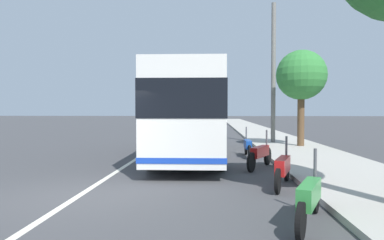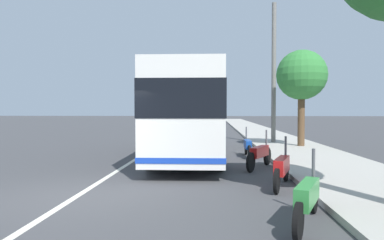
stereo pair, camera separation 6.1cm
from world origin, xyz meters
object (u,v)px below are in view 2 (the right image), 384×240
(motorcycle_by_tree, at_px, (282,168))
(car_ahead_same_lane, at_px, (167,122))
(motorcycle_angled, at_px, (248,146))
(roadside_tree_mid_block, at_px, (302,76))
(coach_bus, at_px, (190,111))
(car_far_distant, at_px, (209,119))
(motorcycle_far_end, at_px, (307,198))
(motorcycle_nearest_curb, at_px, (260,154))
(utility_pole, at_px, (274,74))

(motorcycle_by_tree, relative_size, car_ahead_same_lane, 0.50)
(motorcycle_angled, distance_m, roadside_tree_mid_block, 5.60)
(coach_bus, xyz_separation_m, car_far_distant, (36.47, -0.34, -1.22))
(motorcycle_far_end, height_order, car_ahead_same_lane, car_ahead_same_lane)
(car_ahead_same_lane, bearing_deg, car_far_distant, 161.57)
(motorcycle_by_tree, distance_m, car_far_distant, 42.22)
(car_far_distant, bearing_deg, motorcycle_angled, -173.73)
(motorcycle_far_end, height_order, motorcycle_by_tree, motorcycle_by_tree)
(motorcycle_far_end, relative_size, motorcycle_nearest_curb, 0.97)
(utility_pole, bearing_deg, car_ahead_same_lane, 28.77)
(motorcycle_angled, xyz_separation_m, car_far_distant, (36.61, 2.08, 0.27))
(motorcycle_nearest_curb, distance_m, car_far_distant, 39.45)
(motorcycle_by_tree, bearing_deg, coach_bus, 45.25)
(motorcycle_far_end, distance_m, car_far_distant, 45.12)
(motorcycle_by_tree, distance_m, motorcycle_angled, 5.55)
(motorcycle_far_end, bearing_deg, car_ahead_same_lane, 36.65)
(car_ahead_same_lane, bearing_deg, motorcycle_by_tree, 10.08)
(car_far_distant, distance_m, utility_pole, 31.63)
(motorcycle_angled, relative_size, utility_pole, 0.25)
(motorcycle_nearest_curb, relative_size, car_ahead_same_lane, 0.50)
(motorcycle_angled, distance_m, car_far_distant, 36.67)
(utility_pole, bearing_deg, motorcycle_angled, 159.65)
(coach_bus, relative_size, motorcycle_far_end, 5.39)
(motorcycle_far_end, distance_m, car_ahead_same_lane, 29.58)
(coach_bus, bearing_deg, car_far_distant, -1.62)
(coach_bus, relative_size, motorcycle_angled, 5.33)
(motorcycle_far_end, relative_size, motorcycle_by_tree, 0.97)
(coach_bus, bearing_deg, utility_pole, -41.04)
(car_far_distant, bearing_deg, motorcycle_far_end, -174.13)
(motorcycle_angled, bearing_deg, coach_bus, 87.08)
(car_ahead_same_lane, bearing_deg, motorcycle_nearest_curb, 11.25)
(motorcycle_far_end, distance_m, motorcycle_nearest_curb, 5.67)
(car_far_distant, relative_size, car_ahead_same_lane, 0.97)
(motorcycle_far_end, xyz_separation_m, car_ahead_same_lane, (28.88, 6.39, 0.27))
(motorcycle_by_tree, relative_size, utility_pole, 0.26)
(motorcycle_by_tree, relative_size, roadside_tree_mid_block, 0.42)
(coach_bus, bearing_deg, car_ahead_same_lane, 9.53)
(motorcycle_nearest_curb, bearing_deg, utility_pole, 13.96)
(motorcycle_by_tree, bearing_deg, car_ahead_same_lane, 33.62)
(motorcycle_far_end, height_order, utility_pole, utility_pole)
(motorcycle_nearest_curb, height_order, motorcycle_angled, motorcycle_nearest_curb)
(motorcycle_angled, distance_m, car_ahead_same_lane, 21.36)
(motorcycle_by_tree, bearing_deg, car_far_distant, 22.73)
(motorcycle_far_end, bearing_deg, motorcycle_angled, 25.30)
(car_far_distant, bearing_deg, motorcycle_nearest_curb, -173.77)
(motorcycle_by_tree, bearing_deg, motorcycle_angled, 22.76)
(car_ahead_same_lane, distance_m, utility_pole, 17.43)
(motorcycle_angled, relative_size, roadside_tree_mid_block, 0.41)
(motorcycle_far_end, relative_size, roadside_tree_mid_block, 0.40)
(coach_bus, xyz_separation_m, motorcycle_angled, (-0.13, -2.42, -1.48))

